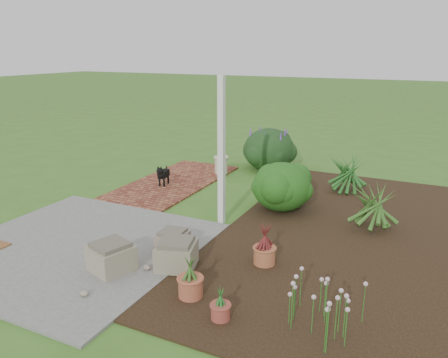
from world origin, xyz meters
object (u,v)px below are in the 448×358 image
at_px(stone_trough_near, 112,258).
at_px(cream_ceramic_urn, 221,165).
at_px(black_dog, 163,174).
at_px(evergreen_shrub, 282,185).

distance_m(stone_trough_near, cream_ceramic_urn, 4.95).
xyz_separation_m(stone_trough_near, black_dog, (-1.49, 3.49, 0.09)).
xyz_separation_m(stone_trough_near, cream_ceramic_urn, (-0.77, 4.89, 0.03)).
distance_m(stone_trough_near, black_dog, 3.79).
height_order(black_dog, cream_ceramic_urn, black_dog).
relative_size(cream_ceramic_urn, evergreen_shrub, 0.38).
relative_size(stone_trough_near, black_dog, 1.00).
xyz_separation_m(stone_trough_near, evergreen_shrub, (1.28, 3.24, 0.28)).
distance_m(stone_trough_near, evergreen_shrub, 3.50).
height_order(black_dog, evergreen_shrub, evergreen_shrub).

